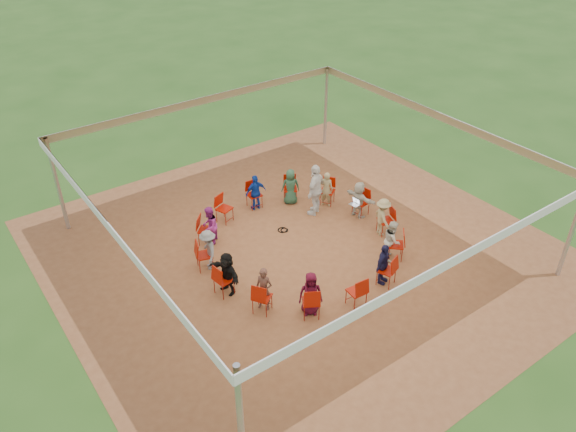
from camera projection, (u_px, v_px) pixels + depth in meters
ground at (299, 250)px, 16.10m from camera, size 80.00×80.00×0.00m
dirt_patch at (299, 250)px, 16.10m from camera, size 13.00×13.00×0.00m
tent at (300, 178)px, 14.80m from camera, size 10.33×10.33×3.00m
chair_0 at (361, 202)px, 17.42m from camera, size 0.49×0.48×0.90m
chair_1 at (327, 191)px, 17.98m from camera, size 0.60×0.59×0.90m
chair_2 at (290, 189)px, 18.11m from camera, size 0.59×0.59×0.90m
chair_3 at (254, 195)px, 17.80m from camera, size 0.46×0.48×0.90m
chair_4 at (224, 209)px, 17.10m from camera, size 0.55×0.56×0.90m
chair_5 at (206, 230)px, 16.16m from camera, size 0.61×0.61×0.90m
chair_6 at (204, 255)px, 15.16m from camera, size 0.55×0.54×0.90m
chair_7 at (224, 280)px, 14.29m from camera, size 0.49×0.48×0.90m
chair_8 at (262, 297)px, 13.74m from camera, size 0.60×0.59×0.90m
chair_9 at (311, 302)px, 13.60m from camera, size 0.59×0.59×0.90m
chair_10 at (357, 291)px, 13.91m from camera, size 0.46×0.48×0.90m
chair_11 at (387, 270)px, 14.61m from camera, size 0.55×0.56×0.90m
chair_12 at (396, 245)px, 15.55m from camera, size 0.61×0.61×0.90m
chair_13 at (386, 221)px, 16.56m from camera, size 0.55×0.54×0.90m
person_seated_0 at (359, 200)px, 17.27m from camera, size 0.56×1.16×1.20m
person_seated_1 at (326, 189)px, 17.80m from camera, size 0.48×0.52×1.20m
person_seated_2 at (291, 187)px, 17.93m from camera, size 0.67×0.58×1.20m
person_seated_3 at (256, 192)px, 17.63m from camera, size 0.73×0.42×1.20m
person_seated_4 at (210, 226)px, 16.06m from camera, size 0.64×0.65×1.20m
person_seated_5 at (208, 250)px, 15.10m from camera, size 0.60×0.85×1.20m
person_seated_6 at (227, 273)px, 14.28m from camera, size 0.56×1.16×1.20m
person_seated_7 at (264, 289)px, 13.75m from camera, size 0.48×0.52×1.20m
person_seated_8 at (311, 293)px, 13.62m from camera, size 0.67×0.58×1.20m
person_seated_9 at (383, 264)px, 14.58m from camera, size 0.78×0.58×1.20m
person_seated_10 at (392, 240)px, 15.48m from camera, size 0.64×0.65×1.20m
person_seated_11 at (383, 217)px, 16.44m from camera, size 0.60×0.85×1.20m
standing_person at (316, 190)px, 17.28m from camera, size 1.12×0.92×1.70m
cable_coil at (283, 230)px, 16.91m from camera, size 0.34×0.34×0.03m
laptop at (355, 203)px, 17.19m from camera, size 0.27×0.32×0.20m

